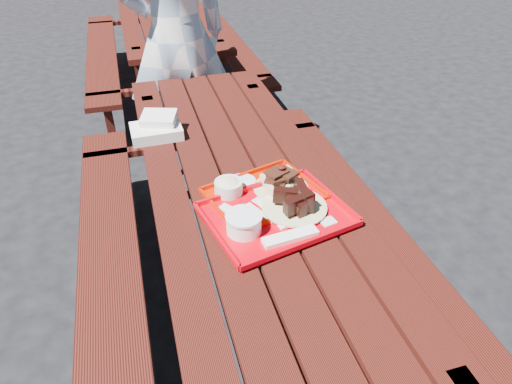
# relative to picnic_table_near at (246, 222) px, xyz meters

# --- Properties ---
(ground) EXTENTS (60.00, 60.00, 0.00)m
(ground) POSITION_rel_picnic_table_near_xyz_m (0.00, 0.00, -0.56)
(ground) COLOR black
(ground) RESTS_ON ground
(picnic_table_near) EXTENTS (1.41, 2.40, 0.75)m
(picnic_table_near) POSITION_rel_picnic_table_near_xyz_m (0.00, 0.00, 0.00)
(picnic_table_near) COLOR #48160D
(picnic_table_near) RESTS_ON ground
(picnic_table_far) EXTENTS (1.41, 2.40, 0.75)m
(picnic_table_far) POSITION_rel_picnic_table_near_xyz_m (0.00, 2.80, 0.00)
(picnic_table_far) COLOR #48160D
(picnic_table_far) RESTS_ON ground
(near_tray) EXTENTS (0.47, 0.41, 0.13)m
(near_tray) POSITION_rel_picnic_table_near_xyz_m (0.04, -0.08, 0.22)
(near_tray) COLOR #BA1A00
(near_tray) RESTS_ON picnic_table_near
(far_tray) EXTENTS (0.56, 0.47, 0.08)m
(far_tray) POSITION_rel_picnic_table_near_xyz_m (0.05, -0.24, 0.21)
(far_tray) COLOR red
(far_tray) RESTS_ON picnic_table_near
(white_cloth) EXTENTS (0.24, 0.20, 0.09)m
(white_cloth) POSITION_rel_picnic_table_near_xyz_m (-0.29, 0.51, 0.23)
(white_cloth) COLOR white
(white_cloth) RESTS_ON picnic_table_near
(person) EXTENTS (0.77, 0.59, 1.88)m
(person) POSITION_rel_picnic_table_near_xyz_m (-0.06, 1.37, 0.38)
(person) COLOR #9AB8D5
(person) RESTS_ON ground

